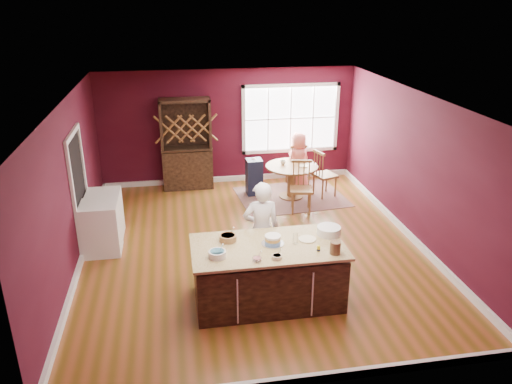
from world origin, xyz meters
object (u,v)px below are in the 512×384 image
kitchen_island (268,275)px  toddler (256,160)px  baker (261,230)px  layer_cake (273,240)px  high_chair (254,176)px  seated_woman (298,161)px  dryer (105,214)px  washer (101,228)px  dining_table (292,175)px  chair_south (301,187)px  hutch (187,144)px  chair_north (296,164)px  chair_east (325,173)px

kitchen_island → toddler: size_ratio=8.48×
baker → layer_cake: baker is taller
baker → high_chair: bearing=-96.7°
seated_woman → dryer: size_ratio=1.50×
washer → dining_table: bearing=26.3°
chair_south → hutch: bearing=152.7°
high_chair → hutch: (-1.46, 0.70, 0.62)m
washer → dryer: 0.64m
hutch → chair_north: bearing=-6.7°
layer_cake → toddler: size_ratio=1.27×
toddler → hutch: (-1.50, 0.67, 0.24)m
dining_table → dryer: 4.10m
dining_table → layer_cake: (-1.22, -3.86, 0.45)m
baker → chair_south: (1.27, 2.35, -0.26)m
dining_table → dryer: dryer is taller
dining_table → baker: (-1.26, -3.16, 0.27)m
chair_east → toddler: (-1.51, 0.40, 0.26)m
baker → chair_east: baker is taller
kitchen_island → layer_cake: size_ratio=6.68×
hutch → washer: size_ratio=2.28×
layer_cake → chair_east: size_ratio=0.30×
layer_cake → washer: layer_cake is taller
chair_north → washer: chair_north is taller
seated_woman → hutch: 2.61m
layer_cake → seated_woman: bearing=71.1°
layer_cake → chair_east: chair_east is taller
dining_table → kitchen_island: bearing=-108.4°
kitchen_island → dryer: bearing=134.7°
toddler → hutch: hutch is taller
dining_table → chair_south: bearing=-89.2°
chair_south → washer: (-3.90, -1.11, -0.09)m
chair_east → toddler: bearing=57.3°
seated_woman → dryer: 4.56m
baker → hutch: hutch is taller
layer_cake → washer: size_ratio=0.36×
dining_table → washer: bearing=-153.7°
baker → dryer: 3.25m
chair_north → toddler: bearing=16.0°
chair_north → high_chair: chair_north is taller
chair_north → dryer: 4.62m
kitchen_island → hutch: size_ratio=1.05×
baker → washer: size_ratio=1.75×
seated_woman → dryer: (-4.18, -1.82, -0.22)m
layer_cake → seated_woman: (1.51, 4.40, -0.32)m
dining_table → high_chair: bearing=157.8°
chair_north → dryer: (-4.16, -2.00, -0.08)m
baker → chair_south: bearing=-117.5°
dining_table → dryer: (-3.89, -1.28, -0.09)m
kitchen_island → layer_cake: (0.08, 0.04, 0.55)m
baker → seated_woman: 4.01m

